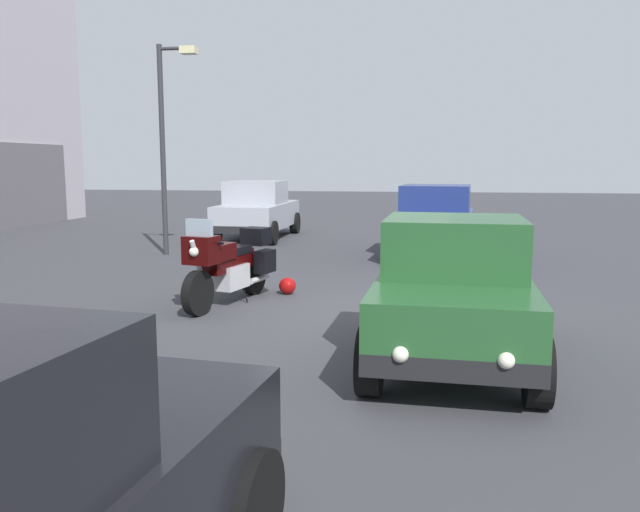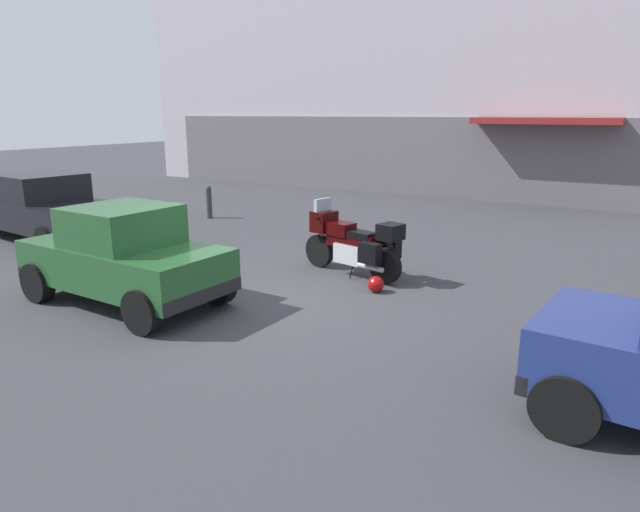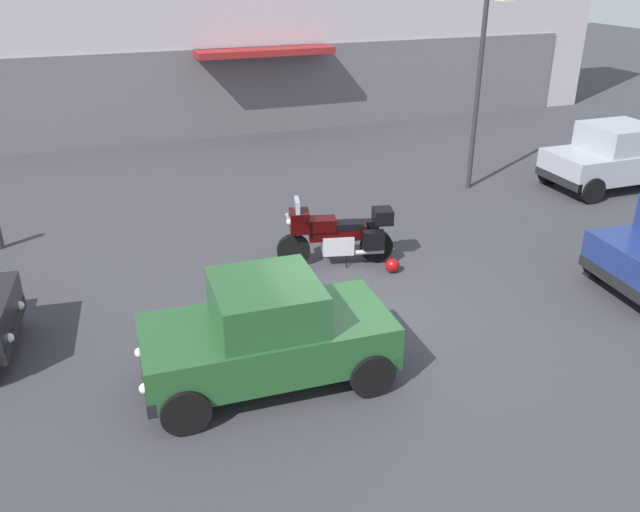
{
  "view_description": "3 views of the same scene",
  "coord_description": "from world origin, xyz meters",
  "px_view_note": "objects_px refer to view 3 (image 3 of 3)",
  "views": [
    {
      "loc": [
        -8.76,
        -0.88,
        2.13
      ],
      "look_at": [
        -0.01,
        0.55,
        0.84
      ],
      "focal_mm": 35.93,
      "sensor_mm": 36.0,
      "label": 1
    },
    {
      "loc": [
        5.15,
        -6.97,
        2.95
      ],
      "look_at": [
        0.6,
        0.69,
        0.67
      ],
      "focal_mm": 31.55,
      "sensor_mm": 36.0,
      "label": 2
    },
    {
      "loc": [
        -3.83,
        -8.65,
        5.49
      ],
      "look_at": [
        -0.26,
        0.95,
        0.75
      ],
      "focal_mm": 36.62,
      "sensor_mm": 36.0,
      "label": 3
    }
  ],
  "objects_px": {
    "car_compact_side": "(267,333)",
    "car_wagon_end": "(619,157)",
    "streetlamp_curbside": "(483,73)",
    "helmet": "(392,265)",
    "motorcycle": "(338,234)"
  },
  "relations": [
    {
      "from": "helmet",
      "to": "car_wagon_end",
      "type": "bearing_deg",
      "value": 18.27
    },
    {
      "from": "helmet",
      "to": "streetlamp_curbside",
      "type": "xyz_separation_m",
      "value": [
        4.05,
        3.65,
        2.77
      ]
    },
    {
      "from": "helmet",
      "to": "car_compact_side",
      "type": "bearing_deg",
      "value": -141.58
    },
    {
      "from": "car_compact_side",
      "to": "car_wagon_end",
      "type": "distance_m",
      "value": 11.9
    },
    {
      "from": "car_wagon_end",
      "to": "helmet",
      "type": "bearing_deg",
      "value": -161.2
    },
    {
      "from": "motorcycle",
      "to": "car_compact_side",
      "type": "distance_m",
      "value": 4.0
    },
    {
      "from": "helmet",
      "to": "car_wagon_end",
      "type": "height_order",
      "value": "car_wagon_end"
    },
    {
      "from": "streetlamp_curbside",
      "to": "car_compact_side",
      "type": "bearing_deg",
      "value": -139.52
    },
    {
      "from": "helmet",
      "to": "streetlamp_curbside",
      "type": "bearing_deg",
      "value": 42.01
    },
    {
      "from": "motorcycle",
      "to": "helmet",
      "type": "xyz_separation_m",
      "value": [
        0.83,
        -0.73,
        -0.48
      ]
    },
    {
      "from": "motorcycle",
      "to": "helmet",
      "type": "distance_m",
      "value": 1.2
    },
    {
      "from": "car_compact_side",
      "to": "helmet",
      "type": "bearing_deg",
      "value": -139.28
    },
    {
      "from": "car_compact_side",
      "to": "car_wagon_end",
      "type": "xyz_separation_m",
      "value": [
        10.78,
        5.03,
        0.04
      ]
    },
    {
      "from": "motorcycle",
      "to": "car_compact_side",
      "type": "xyz_separation_m",
      "value": [
        -2.34,
        -3.24,
        0.15
      ]
    },
    {
      "from": "motorcycle",
      "to": "car_wagon_end",
      "type": "bearing_deg",
      "value": -154.48
    }
  ]
}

